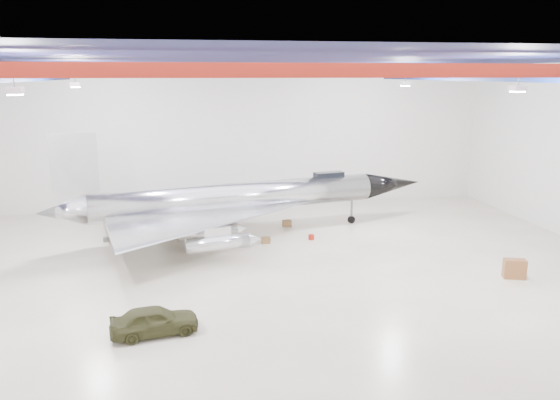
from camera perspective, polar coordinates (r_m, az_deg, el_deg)
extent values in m
plane|color=#BBAB94|center=(29.59, -1.57, -7.31)|extent=(40.00, 40.00, 0.00)
plane|color=silver|center=(42.91, -4.68, 6.58)|extent=(40.00, 0.00, 40.00)
plane|color=#0A0F38|center=(27.76, -1.72, 14.50)|extent=(40.00, 40.00, 0.00)
cube|color=maroon|center=(18.90, 2.48, 13.38)|extent=(39.50, 0.25, 0.50)
cube|color=maroon|center=(24.79, -0.64, 13.30)|extent=(39.50, 0.25, 0.50)
cube|color=maroon|center=(30.72, -2.57, 13.23)|extent=(39.50, 0.25, 0.50)
cube|color=maroon|center=(36.67, -3.87, 13.18)|extent=(39.50, 0.25, 0.50)
cube|color=#0C1A49|center=(28.54, -26.79, 11.30)|extent=(0.25, 29.50, 0.40)
cube|color=#0C1A49|center=(31.84, 20.68, 11.88)|extent=(0.25, 29.50, 0.40)
cube|color=silver|center=(22.23, -25.96, 10.25)|extent=(0.55, 0.55, 0.25)
cube|color=silver|center=(25.69, 23.59, 10.67)|extent=(0.55, 0.55, 0.25)
cube|color=silver|center=(33.95, -20.59, 11.23)|extent=(0.55, 0.55, 0.25)
cube|color=silver|center=(36.31, 12.95, 11.78)|extent=(0.55, 0.55, 0.25)
cylinder|color=silver|center=(35.11, -4.38, 0.32)|extent=(18.46, 5.40, 1.84)
cone|color=black|center=(39.95, 11.63, 1.64)|extent=(4.88, 2.71, 1.84)
cone|color=silver|center=(33.66, -21.91, -1.16)|extent=(3.07, 2.35, 1.84)
cube|color=silver|center=(33.19, -20.67, 2.99)|extent=(2.56, 0.61, 4.15)
cube|color=black|center=(37.28, 5.12, 2.57)|extent=(2.13, 1.12, 0.46)
cylinder|color=silver|center=(29.99, -6.53, -4.50)|extent=(3.60, 1.50, 0.83)
cylinder|color=silver|center=(32.14, -7.60, -3.34)|extent=(3.60, 1.50, 0.83)
cylinder|color=silver|center=(37.35, -9.67, -1.09)|extent=(3.60, 1.50, 0.83)
cylinder|color=silver|center=(39.55, -10.36, -0.33)|extent=(3.60, 1.50, 0.83)
cylinder|color=#59595B|center=(38.70, 7.49, -1.23)|extent=(0.17, 0.17, 1.66)
cylinder|color=black|center=(38.84, 7.46, -2.04)|extent=(0.55, 0.30, 0.52)
cylinder|color=#59595B|center=(32.51, -9.36, -4.06)|extent=(0.17, 0.17, 1.66)
cylinder|color=black|center=(32.68, -9.32, -5.02)|extent=(0.55, 0.30, 0.52)
cylinder|color=#59595B|center=(36.86, -10.89, -2.07)|extent=(0.17, 0.17, 1.66)
cylinder|color=black|center=(37.01, -10.85, -2.93)|extent=(0.55, 0.30, 0.52)
imported|color=#34351A|center=(23.05, -13.00, -12.17)|extent=(3.68, 1.94, 1.19)
cube|color=brown|center=(30.75, 23.30, -6.62)|extent=(1.22, 0.86, 1.01)
cube|color=olive|center=(33.02, -7.09, -4.93)|extent=(0.54, 0.49, 0.31)
cylinder|color=#59595B|center=(33.93, -3.14, -4.28)|extent=(0.59, 0.59, 0.41)
cube|color=olive|center=(37.76, 0.73, -2.44)|extent=(0.62, 0.51, 0.43)
cube|color=#59595B|center=(36.03, -17.66, -3.95)|extent=(0.49, 0.43, 0.29)
cylinder|color=#A61E10|center=(34.84, 3.29, -3.87)|extent=(0.45, 0.45, 0.34)
cube|color=olive|center=(34.08, -1.47, -4.21)|extent=(0.54, 0.44, 0.37)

